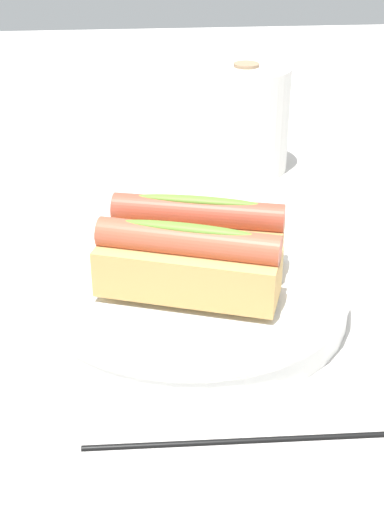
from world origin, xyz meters
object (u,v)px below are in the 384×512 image
(serving_bowl, at_px, (192,291))
(chopstick_near, at_px, (243,439))
(hotdog_front, at_px, (186,263))
(hotdog_back, at_px, (198,234))
(paper_towel_roll, at_px, (244,119))

(serving_bowl, height_order, chopstick_near, serving_bowl)
(serving_bowl, relative_size, hotdog_front, 1.73)
(serving_bowl, distance_m, chopstick_near, 0.17)
(serving_bowl, distance_m, hotdog_front, 0.05)
(hotdog_back, bearing_deg, hotdog_front, -105.39)
(serving_bowl, relative_size, paper_towel_roll, 2.04)
(hotdog_back, relative_size, chopstick_near, 0.72)
(hotdog_back, bearing_deg, chopstick_near, -86.36)
(hotdog_front, bearing_deg, hotdog_back, 74.61)
(hotdog_back, distance_m, chopstick_near, 0.21)
(serving_bowl, bearing_deg, hotdog_front, -105.39)
(chopstick_near, bearing_deg, hotdog_front, 101.68)
(hotdog_front, relative_size, chopstick_near, 0.72)
(hotdog_back, relative_size, paper_towel_roll, 1.18)
(hotdog_front, xyz_separation_m, chopstick_near, (0.03, -0.15, -0.06))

